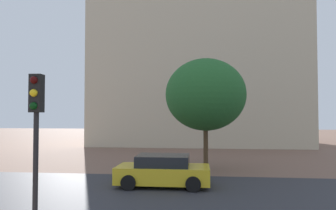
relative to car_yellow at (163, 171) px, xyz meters
The scene contains 6 objects.
ground_plane 1.80m from the car_yellow, 97.27° to the right, with size 120.00×120.00×0.00m, color brown.
street_asphalt_strip 2.07m from the car_yellow, 96.20° to the right, with size 120.00×8.84×0.00m, color #2D2D33.
landmark_building 24.47m from the car_yellow, 86.17° to the left, with size 22.56×13.69×37.90m.
car_yellow is the anchor object (origin of this frame).
traffic_light_pole 7.61m from the car_yellow, 107.26° to the right, with size 0.28×0.34×4.13m.
tree_curb_far 5.92m from the car_yellow, 64.79° to the left, with size 4.65×4.65×6.46m.
Camera 1 is at (1.89, -2.16, 3.15)m, focal length 33.02 mm.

